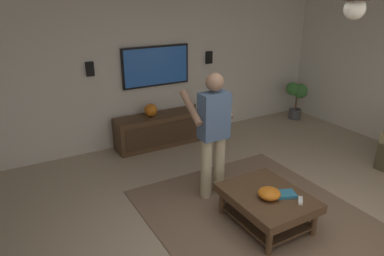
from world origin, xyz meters
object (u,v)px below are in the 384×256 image
Objects in this scene: coffee_table at (267,202)px; book at (285,194)px; wall_speaker_left at (209,57)px; remote_white at (300,201)px; vase_round at (151,110)px; media_console at (164,129)px; person_standing at (213,129)px; potted_plant_tall at (298,94)px; bowl at (269,193)px; tv at (156,66)px; wall_speaker_right at (90,69)px.

book is (-0.13, -0.14, 0.12)m from coffee_table.
remote_white is at bearing 165.31° from wall_speaker_left.
remote_white is at bearing -171.40° from vase_round.
media_console is 1.95m from person_standing.
potted_plant_tall reaches higher than bowl.
tv is at bearing -4.40° from person_standing.
person_standing is at bearing -49.19° from book.
book is (-2.80, -0.16, 0.14)m from media_console.
bowl is at bearing 149.02° from coffee_table.
person_standing is 7.45× the size of wall_speaker_right.
tv reaches higher than vase_round.
person_standing reaches higher than vase_round.
coffee_table is 4.55× the size of wall_speaker_left.
wall_speaker_left is at bearing -19.73° from coffee_table.
person_standing is (0.85, 0.20, 0.64)m from coffee_table.
vase_round is at bearing -105.80° from wall_speaker_right.
book is 1.00× the size of wall_speaker_left.
vase_round is (2.81, 0.39, 0.24)m from book.
bowl is at bearing -86.38° from remote_white.
potted_plant_tall is at bearing -49.51° from bowl.
coffee_table is 2.68m from media_console.
bowl is at bearing -0.56° from tv.
book is at bearing 3.26° from media_console.
vase_round is (2.68, 0.25, 0.36)m from coffee_table.
wall_speaker_right is at bearing 24.63° from person_standing.
person_standing is 3.57m from potted_plant_tall.
bowl is (-0.07, 0.04, 0.16)m from coffee_table.
vase_round is at bearing -44.41° from tv.
remote_white is (-1.15, -0.40, -0.52)m from person_standing.
potted_plant_tall is 3.21m from vase_round.
person_standing is 7.45× the size of book.
potted_plant_tall reaches higher than coffee_table.
remote_white is at bearing 4.22° from media_console.
potted_plant_tall is 3.59× the size of wall_speaker_right.
remote_white is 3.63m from wall_speaker_right.
media_console is 7.73× the size of book.
potted_plant_tall is 3.59× the size of book.
potted_plant_tall is 3.84m from book.
person_standing is 2.47m from wall_speaker_left.
person_standing reaches higher than book.
media_console is 2.99m from potted_plant_tall.
coffee_table is at bearing -99.87° from remote_white.
book is at bearing -172.09° from vase_round.
person_standing is at bearing -115.00° from remote_white.
book is at bearing 132.95° from potted_plant_tall.
remote_white is 0.68× the size of wall_speaker_left.
tv is at bearing -180.00° from media_console.
potted_plant_tall is (-0.19, -2.97, 0.27)m from media_console.
tv reaches higher than wall_speaker_left.
wall_speaker_right is (0.01, 1.11, 0.06)m from tv.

